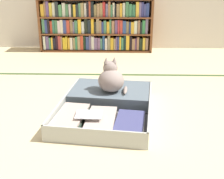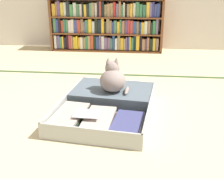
# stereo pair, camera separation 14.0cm
# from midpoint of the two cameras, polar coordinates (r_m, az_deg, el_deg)

# --- Properties ---
(ground_plane) EXTENTS (10.00, 10.00, 0.00)m
(ground_plane) POSITION_cam_midpoint_polar(r_m,az_deg,el_deg) (2.07, -3.23, -6.75)
(ground_plane) COLOR #CCBB8B
(tatami_border) EXTENTS (4.80, 0.05, 0.00)m
(tatami_border) POSITION_cam_midpoint_polar(r_m,az_deg,el_deg) (3.10, -0.11, 3.04)
(tatami_border) COLOR #344F27
(tatami_border) RESTS_ON ground_plane
(bookshelf) EXTENTS (1.55, 0.29, 0.72)m
(bookshelf) POSITION_cam_midpoint_polar(r_m,az_deg,el_deg) (4.11, -0.21, 12.59)
(bookshelf) COLOR brown
(bookshelf) RESTS_ON ground_plane
(open_suitcase) EXTENTS (0.77, 1.00, 0.12)m
(open_suitcase) POSITION_cam_midpoint_polar(r_m,az_deg,el_deg) (2.25, 0.83, -2.92)
(open_suitcase) COLOR #B6BBB3
(open_suitcase) RESTS_ON ground_plane
(black_cat) EXTENTS (0.26, 0.25, 0.27)m
(black_cat) POSITION_cam_midpoint_polar(r_m,az_deg,el_deg) (2.30, 1.91, 2.12)
(black_cat) COLOR gray
(black_cat) RESTS_ON open_suitcase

